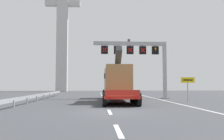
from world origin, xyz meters
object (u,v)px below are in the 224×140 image
(heavy_haul_truck_red, at_px, (116,82))
(exit_sign_yellow, at_px, (188,83))
(overhead_lane_gantry, at_px, (140,54))
(bridge_pylon_distant, at_px, (63,19))

(heavy_haul_truck_red, height_order, exit_sign_yellow, heavy_haul_truck_red)
(overhead_lane_gantry, distance_m, exit_sign_yellow, 8.15)
(exit_sign_yellow, bearing_deg, heavy_haul_truck_red, 155.51)
(overhead_lane_gantry, relative_size, heavy_haul_truck_red, 0.67)
(heavy_haul_truck_red, bearing_deg, overhead_lane_gantry, 43.59)
(overhead_lane_gantry, height_order, exit_sign_yellow, overhead_lane_gantry)
(heavy_haul_truck_red, distance_m, bridge_pylon_distant, 40.60)
(overhead_lane_gantry, height_order, bridge_pylon_distant, bridge_pylon_distant)
(overhead_lane_gantry, relative_size, bridge_pylon_distant, 0.25)
(exit_sign_yellow, relative_size, bridge_pylon_distant, 0.07)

